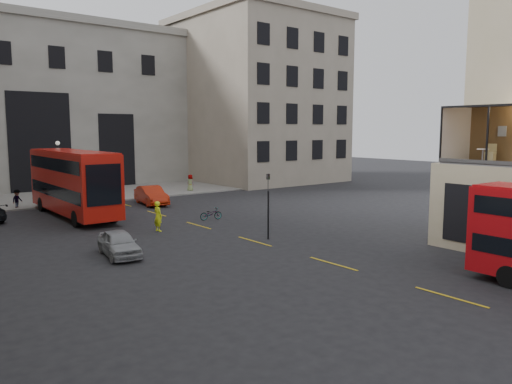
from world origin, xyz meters
TOP-DOWN VIEW (x-y plane):
  - ground at (0.00, 0.00)m, footprint 140.00×140.00m
  - gateway at (-5.00, 47.99)m, footprint 35.00×10.60m
  - building_right at (20.00, 39.97)m, footprint 16.60×18.60m
  - pavement_far at (-6.00, 38.00)m, footprint 40.00×12.00m
  - traffic_light_near at (-1.00, 12.00)m, footprint 0.16×0.20m
  - street_lamp_b at (-6.00, 34.00)m, footprint 0.36×0.36m
  - bus_far at (-7.25, 26.63)m, footprint 2.84×12.01m
  - car_a at (-9.31, 13.64)m, footprint 2.05×3.97m
  - car_b at (-0.19, 28.45)m, footprint 2.32×4.93m
  - bicycle at (-0.17, 19.31)m, footprint 1.68×0.85m
  - cyclist at (-4.93, 17.99)m, footprint 0.53×0.74m
  - pedestrian_b at (-9.66, 32.88)m, footprint 1.15×1.08m
  - pedestrian_c at (-1.44, 34.33)m, footprint 1.22×0.72m
  - pedestrian_d at (6.97, 34.12)m, footprint 0.77×0.97m
  - cafe_table_far at (5.81, 3.11)m, footprint 0.57×0.57m
  - cafe_chair_d at (7.43, 3.51)m, footprint 0.51×0.51m

SIDE VIEW (x-z plane):
  - ground at x=0.00m, z-range 0.00..0.00m
  - pavement_far at x=-6.00m, z-range 0.00..0.12m
  - bicycle at x=-0.17m, z-range 0.00..0.84m
  - car_a at x=-9.31m, z-range 0.00..1.29m
  - pedestrian_b at x=-9.66m, z-range 0.00..1.56m
  - car_b at x=-0.19m, z-range 0.00..1.56m
  - pedestrian_d at x=6.97m, z-range 0.00..1.75m
  - cyclist at x=-4.93m, z-range 0.00..1.89m
  - pedestrian_c at x=-1.44m, z-range 0.00..1.95m
  - street_lamp_b at x=-6.00m, z-range -0.27..5.06m
  - traffic_light_near at x=-1.00m, z-range 0.52..4.32m
  - bus_far at x=-7.25m, z-range 0.30..5.08m
  - cafe_chair_d at x=7.43m, z-range 4.42..5.35m
  - cafe_table_far at x=5.81m, z-range 4.72..5.43m
  - gateway at x=-5.00m, z-range 0.39..18.39m
  - building_right at x=20.00m, z-range 0.39..20.39m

